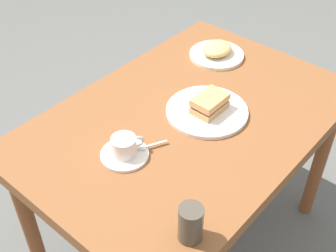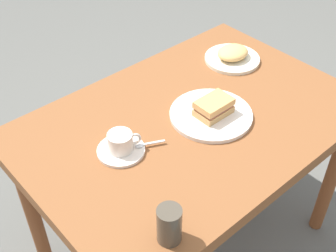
{
  "view_description": "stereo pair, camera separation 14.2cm",
  "coord_description": "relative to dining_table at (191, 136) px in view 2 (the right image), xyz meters",
  "views": [
    {
      "loc": [
        -0.92,
        -0.71,
        1.66
      ],
      "look_at": [
        -0.11,
        -0.0,
        0.73
      ],
      "focal_mm": 47.87,
      "sensor_mm": 36.0,
      "label": 1
    },
    {
      "loc": [
        -0.82,
        -0.81,
        1.66
      ],
      "look_at": [
        -0.11,
        -0.0,
        0.73
      ],
      "focal_mm": 47.87,
      "sensor_mm": 36.0,
      "label": 2
    }
  ],
  "objects": [
    {
      "name": "sandwich_front",
      "position": [
        0.06,
        -0.04,
        0.12
      ],
      "size": [
        0.12,
        0.08,
        0.06
      ],
      "color": "tan",
      "rests_on": "sandwich_plate"
    },
    {
      "name": "side_food_pile",
      "position": [
        0.37,
        0.15,
        0.11
      ],
      "size": [
        0.13,
        0.11,
        0.04
      ],
      "primitive_type": "ellipsoid",
      "color": "#DDAA62",
      "rests_on": "side_plate"
    },
    {
      "name": "side_plate",
      "position": [
        0.37,
        0.15,
        0.09
      ],
      "size": [
        0.22,
        0.22,
        0.01
      ],
      "primitive_type": "cylinder",
      "color": "silver",
      "rests_on": "dining_table"
    },
    {
      "name": "spoon",
      "position": [
        -0.21,
        -0.0,
        0.09
      ],
      "size": [
        0.09,
        0.05,
        0.01
      ],
      "color": "silver",
      "rests_on": "coffee_saucer"
    },
    {
      "name": "coffee_saucer",
      "position": [
        -0.27,
        0.03,
        0.08
      ],
      "size": [
        0.15,
        0.15,
        0.01
      ],
      "primitive_type": "cylinder",
      "color": "silver",
      "rests_on": "dining_table"
    },
    {
      "name": "drinking_glass",
      "position": [
        -0.37,
        -0.31,
        0.13
      ],
      "size": [
        0.06,
        0.06,
        0.11
      ],
      "primitive_type": "cylinder",
      "color": "#463E31",
      "rests_on": "dining_table"
    },
    {
      "name": "dining_table",
      "position": [
        0.0,
        0.0,
        0.0
      ],
      "size": [
        1.14,
        0.77,
        0.7
      ],
      "color": "brown",
      "rests_on": "ground_plane"
    },
    {
      "name": "ground_plane",
      "position": [
        0.0,
        0.0,
        -0.62
      ],
      "size": [
        6.0,
        6.0,
        0.0
      ],
      "primitive_type": "plane",
      "color": "#5A5A54"
    },
    {
      "name": "coffee_cup",
      "position": [
        -0.27,
        0.03,
        0.12
      ],
      "size": [
        0.1,
        0.08,
        0.06
      ],
      "color": "silver",
      "rests_on": "coffee_saucer"
    },
    {
      "name": "sandwich_plate",
      "position": [
        0.06,
        -0.04,
        0.09
      ],
      "size": [
        0.28,
        0.28,
        0.01
      ],
      "primitive_type": "cylinder",
      "color": "silver",
      "rests_on": "dining_table"
    }
  ]
}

